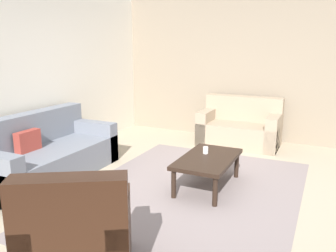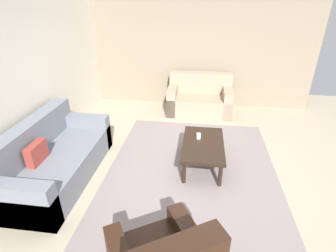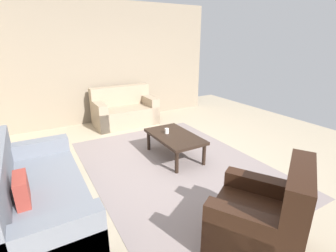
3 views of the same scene
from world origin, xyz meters
name	(u,v)px [view 3 (image 3 of 3)]	position (x,y,z in m)	size (l,w,h in m)	color
ground_plane	(176,166)	(0.00, 0.00, 0.00)	(8.00, 8.00, 0.00)	tan
stone_feature_panel	(112,63)	(3.00, 0.00, 1.40)	(0.12, 5.20, 2.80)	gray
area_rug	(176,166)	(0.00, 0.00, 0.00)	(3.58, 2.62, 0.01)	gray
couch_main	(29,199)	(-0.30, 2.08, 0.30)	(2.03, 0.95, 0.88)	slate
couch_loveseat	(124,111)	(2.48, -0.05, 0.30)	(0.82, 1.44, 0.88)	gray
armchair_leather	(264,223)	(-1.85, 0.16, 0.31)	(1.10, 1.10, 0.95)	black
coffee_table	(175,138)	(0.30, -0.15, 0.36)	(1.10, 0.64, 0.41)	black
cup	(167,131)	(0.43, -0.07, 0.46)	(0.07, 0.07, 0.09)	white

